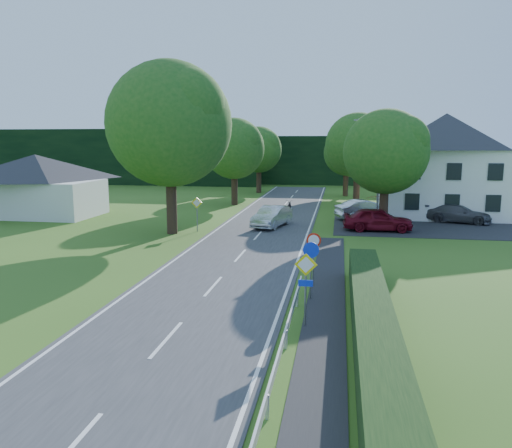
% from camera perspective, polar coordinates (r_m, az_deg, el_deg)
% --- Properties ---
extents(road, '(7.00, 80.00, 0.04)m').
position_cam_1_polar(road, '(29.68, -1.05, -2.80)').
color(road, '#37373A').
rests_on(road, ground).
extents(footpath, '(1.50, 44.00, 0.04)m').
position_cam_1_polar(footpath, '(12.27, 6.74, -21.61)').
color(footpath, '#262628').
rests_on(footpath, ground).
extents(parking_pad, '(14.00, 16.00, 0.04)m').
position_cam_1_polar(parking_pad, '(42.50, 18.45, 0.46)').
color(parking_pad, '#262628').
rests_on(parking_pad, ground).
extents(line_edge_left, '(0.12, 80.00, 0.01)m').
position_cam_1_polar(line_edge_left, '(30.43, -7.08, -2.51)').
color(line_edge_left, white).
rests_on(line_edge_left, road).
extents(line_edge_right, '(0.12, 80.00, 0.01)m').
position_cam_1_polar(line_edge_right, '(29.27, 5.22, -2.96)').
color(line_edge_right, white).
rests_on(line_edge_right, road).
extents(line_centre, '(0.12, 80.00, 0.01)m').
position_cam_1_polar(line_centre, '(29.68, -1.05, -2.75)').
color(line_centre, white).
rests_on(line_centre, road).
extents(tree_main, '(9.40, 9.40, 11.64)m').
position_cam_1_polar(tree_main, '(34.43, -9.80, 8.50)').
color(tree_main, '#1F5419').
rests_on(tree_main, ground).
extents(tree_left_far, '(7.00, 7.00, 8.58)m').
position_cam_1_polar(tree_left_far, '(49.64, -2.50, 7.13)').
color(tree_left_far, '#1F5419').
rests_on(tree_left_far, ground).
extents(tree_right_far, '(7.40, 7.40, 9.09)m').
position_cam_1_polar(tree_right_far, '(50.56, 11.52, 7.28)').
color(tree_right_far, '#1F5419').
rests_on(tree_right_far, ground).
extents(tree_left_back, '(6.60, 6.60, 8.07)m').
position_cam_1_polar(tree_left_back, '(61.34, 0.32, 7.35)').
color(tree_left_back, '#1F5419').
rests_on(tree_left_back, ground).
extents(tree_right_back, '(6.20, 6.20, 7.56)m').
position_cam_1_polar(tree_right_back, '(58.56, 10.27, 6.85)').
color(tree_right_back, '#1F5419').
rests_on(tree_right_back, ground).
extents(tree_right_mid, '(7.00, 7.00, 8.58)m').
position_cam_1_polar(tree_right_mid, '(36.69, 14.55, 6.00)').
color(tree_right_mid, '#1F5419').
rests_on(tree_right_mid, ground).
extents(treeline_left, '(44.00, 6.00, 8.00)m').
position_cam_1_polar(treeline_left, '(78.03, -15.87, 7.43)').
color(treeline_left, black).
rests_on(treeline_left, ground).
extents(treeline_right, '(30.00, 5.00, 7.00)m').
position_cam_1_polar(treeline_right, '(74.60, 11.69, 7.13)').
color(treeline_right, black).
rests_on(treeline_right, ground).
extents(bungalow_left, '(11.00, 6.50, 5.20)m').
position_cam_1_polar(bungalow_left, '(46.25, -23.78, 4.20)').
color(bungalow_left, silver).
rests_on(bungalow_left, ground).
extents(house_white, '(10.60, 8.40, 8.60)m').
position_cam_1_polar(house_white, '(45.37, 20.68, 6.45)').
color(house_white, white).
rests_on(house_white, ground).
extents(streetlight, '(2.03, 0.18, 8.00)m').
position_cam_1_polar(streetlight, '(38.64, 13.66, 6.45)').
color(streetlight, slate).
rests_on(streetlight, ground).
extents(sign_priority_right, '(0.78, 0.09, 2.59)m').
position_cam_1_polar(sign_priority_right, '(17.13, 5.71, -5.94)').
color(sign_priority_right, slate).
rests_on(sign_priority_right, ground).
extents(sign_roundabout, '(0.64, 0.08, 2.37)m').
position_cam_1_polar(sign_roundabout, '(20.06, 6.29, -4.02)').
color(sign_roundabout, slate).
rests_on(sign_roundabout, ground).
extents(sign_speed_limit, '(0.64, 0.11, 2.37)m').
position_cam_1_polar(sign_speed_limit, '(21.98, 6.60, -2.57)').
color(sign_speed_limit, slate).
rests_on(sign_speed_limit, ground).
extents(sign_priority_left, '(0.78, 0.09, 2.44)m').
position_cam_1_polar(sign_priority_left, '(35.21, -6.78, 1.89)').
color(sign_priority_left, slate).
rests_on(sign_priority_left, ground).
extents(moving_car, '(2.69, 4.90, 1.53)m').
position_cam_1_polar(moving_car, '(36.85, 1.83, 0.86)').
color(moving_car, silver).
rests_on(moving_car, road).
extents(motorcycle, '(0.62, 1.79, 0.94)m').
position_cam_1_polar(motorcycle, '(45.92, 3.87, 2.19)').
color(motorcycle, black).
rests_on(motorcycle, road).
extents(parked_car_red, '(4.88, 2.08, 1.64)m').
position_cam_1_polar(parked_car_red, '(36.23, 13.75, 0.53)').
color(parked_car_red, maroon).
rests_on(parked_car_red, parking_pad).
extents(parked_car_silver_a, '(5.12, 3.41, 1.59)m').
position_cam_1_polar(parked_car_silver_a, '(41.22, 12.47, 1.61)').
color(parked_car_silver_a, silver).
rests_on(parked_car_silver_a, parking_pad).
extents(parked_car_grey, '(5.18, 3.34, 1.40)m').
position_cam_1_polar(parked_car_grey, '(41.90, 22.13, 1.12)').
color(parked_car_grey, '#514F55').
rests_on(parked_car_grey, parking_pad).
extents(parasol, '(2.44, 2.46, 1.82)m').
position_cam_1_polar(parasol, '(42.94, 13.70, 2.02)').
color(parasol, red).
rests_on(parasol, parking_pad).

